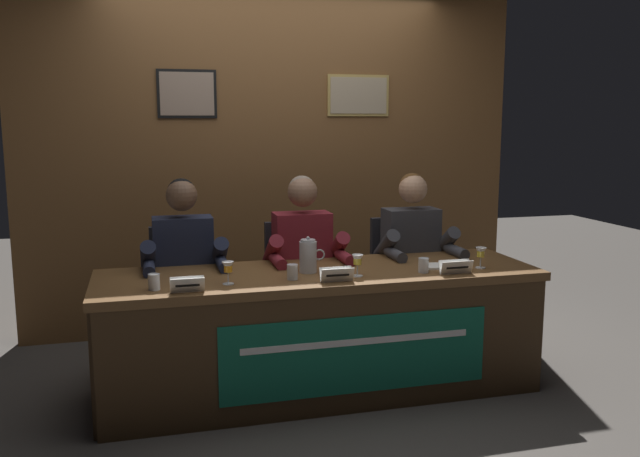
% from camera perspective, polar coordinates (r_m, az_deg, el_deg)
% --- Properties ---
extents(ground_plane, '(12.00, 12.00, 0.00)m').
position_cam_1_polar(ground_plane, '(4.11, 0.00, -13.53)').
color(ground_plane, '#4C4742').
extents(wall_back_panelled, '(3.75, 0.14, 2.60)m').
position_cam_1_polar(wall_back_panelled, '(5.10, -3.91, 6.01)').
color(wall_back_panelled, brown).
rests_on(wall_back_panelled, ground_plane).
extents(conference_table, '(2.55, 0.77, 0.72)m').
position_cam_1_polar(conference_table, '(3.85, 0.43, -7.42)').
color(conference_table, brown).
rests_on(conference_table, ground_plane).
extents(chair_left, '(0.44, 0.44, 0.92)m').
position_cam_1_polar(chair_left, '(4.38, -11.54, -6.05)').
color(chair_left, black).
rests_on(chair_left, ground_plane).
extents(panelist_left, '(0.51, 0.48, 1.24)m').
position_cam_1_polar(panelist_left, '(4.12, -11.49, -3.06)').
color(panelist_left, black).
rests_on(panelist_left, ground_plane).
extents(nameplate_left, '(0.17, 0.06, 0.08)m').
position_cam_1_polar(nameplate_left, '(3.47, -11.25, -4.72)').
color(nameplate_left, white).
rests_on(nameplate_left, conference_table).
extents(juice_glass_left, '(0.06, 0.06, 0.12)m').
position_cam_1_polar(juice_glass_left, '(3.59, -7.86, -3.40)').
color(juice_glass_left, white).
rests_on(juice_glass_left, conference_table).
extents(water_cup_left, '(0.06, 0.06, 0.08)m').
position_cam_1_polar(water_cup_left, '(3.56, -13.97, -4.52)').
color(water_cup_left, silver).
rests_on(water_cup_left, conference_table).
extents(chair_center, '(0.44, 0.44, 0.92)m').
position_cam_1_polar(chair_center, '(4.48, -1.87, -5.51)').
color(chair_center, black).
rests_on(chair_center, ground_plane).
extents(panelist_center, '(0.51, 0.48, 1.24)m').
position_cam_1_polar(panelist_center, '(4.23, -1.28, -2.56)').
color(panelist_center, black).
rests_on(panelist_center, ground_plane).
extents(nameplate_center, '(0.18, 0.06, 0.08)m').
position_cam_1_polar(nameplate_center, '(3.62, 1.44, -3.95)').
color(nameplate_center, white).
rests_on(nameplate_center, conference_table).
extents(juice_glass_center, '(0.06, 0.06, 0.12)m').
position_cam_1_polar(juice_glass_center, '(3.75, 3.21, -2.80)').
color(juice_glass_center, white).
rests_on(juice_glass_center, conference_table).
extents(water_cup_center, '(0.06, 0.06, 0.08)m').
position_cam_1_polar(water_cup_center, '(3.68, -2.37, -3.79)').
color(water_cup_center, silver).
rests_on(water_cup_center, conference_table).
extents(chair_right, '(0.44, 0.44, 0.92)m').
position_cam_1_polar(chair_right, '(4.71, 7.10, -4.87)').
color(chair_right, black).
rests_on(chair_right, ground_plane).
extents(panelist_right, '(0.51, 0.48, 1.24)m').
position_cam_1_polar(panelist_right, '(4.47, 8.13, -2.02)').
color(panelist_right, black).
rests_on(panelist_right, ground_plane).
extents(nameplate_right, '(0.19, 0.06, 0.08)m').
position_cam_1_polar(nameplate_right, '(3.88, 11.52, -3.24)').
color(nameplate_right, white).
rests_on(nameplate_right, conference_table).
extents(juice_glass_right, '(0.06, 0.06, 0.12)m').
position_cam_1_polar(juice_glass_right, '(4.06, 13.55, -2.10)').
color(juice_glass_right, white).
rests_on(juice_glass_right, conference_table).
extents(water_cup_right, '(0.06, 0.06, 0.08)m').
position_cam_1_polar(water_cup_right, '(3.89, 8.82, -3.18)').
color(water_cup_right, silver).
rests_on(water_cup_right, conference_table).
extents(water_pitcher_central, '(0.15, 0.10, 0.21)m').
position_cam_1_polar(water_pitcher_central, '(3.83, -1.01, -2.37)').
color(water_pitcher_central, silver).
rests_on(water_pitcher_central, conference_table).
extents(document_stack_right, '(0.23, 0.18, 0.01)m').
position_cam_1_polar(document_stack_right, '(4.05, 10.16, -3.17)').
color(document_stack_right, white).
rests_on(document_stack_right, conference_table).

